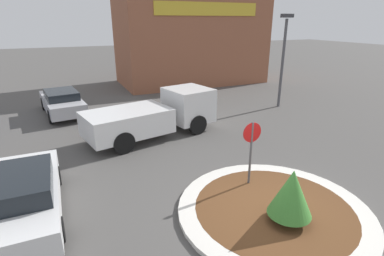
# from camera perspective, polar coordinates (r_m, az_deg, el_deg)

# --- Properties ---
(ground_plane) EXTENTS (120.00, 120.00, 0.00)m
(ground_plane) POSITION_cam_1_polar(r_m,az_deg,el_deg) (8.77, 15.17, -15.10)
(ground_plane) COLOR #514F4C
(traffic_island) EXTENTS (5.19, 5.19, 0.13)m
(traffic_island) POSITION_cam_1_polar(r_m,az_deg,el_deg) (8.73, 15.21, -14.75)
(traffic_island) COLOR silver
(traffic_island) RESTS_ON ground_plane
(stop_sign) EXTENTS (0.61, 0.07, 2.13)m
(stop_sign) POSITION_cam_1_polar(r_m,az_deg,el_deg) (9.10, 11.23, -2.96)
(stop_sign) COLOR #4C4C51
(stop_sign) RESTS_ON ground_plane
(island_shrub) EXTENTS (1.09, 1.09, 1.43)m
(island_shrub) POSITION_cam_1_polar(r_m,az_deg,el_deg) (7.86, 18.42, -11.60)
(island_shrub) COLOR brown
(island_shrub) RESTS_ON traffic_island
(utility_truck) EXTENTS (6.11, 3.22, 1.93)m
(utility_truck) POSITION_cam_1_polar(r_m,az_deg,el_deg) (13.36, -6.93, 2.58)
(utility_truck) COLOR silver
(utility_truck) RESTS_ON ground_plane
(storefront_building) EXTENTS (11.40, 6.07, 6.49)m
(storefront_building) POSITION_cam_1_polar(r_m,az_deg,el_deg) (25.44, -0.23, 16.05)
(storefront_building) COLOR #93563D
(storefront_building) RESTS_ON ground_plane
(parked_sedan_silver) EXTENTS (2.33, 4.84, 1.36)m
(parked_sedan_silver) POSITION_cam_1_polar(r_m,az_deg,el_deg) (18.00, -23.55, 4.65)
(parked_sedan_silver) COLOR #B7B7BC
(parked_sedan_silver) RESTS_ON ground_plane
(parked_sedan_white) EXTENTS (1.94, 4.56, 1.33)m
(parked_sedan_white) POSITION_cam_1_polar(r_m,az_deg,el_deg) (9.05, -30.04, -11.07)
(parked_sedan_white) COLOR silver
(parked_sedan_white) RESTS_ON ground_plane
(light_pole) EXTENTS (0.70, 0.30, 5.26)m
(light_pole) POSITION_cam_1_polar(r_m,az_deg,el_deg) (18.39, 17.03, 13.50)
(light_pole) COLOR #4C4C51
(light_pole) RESTS_ON ground_plane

